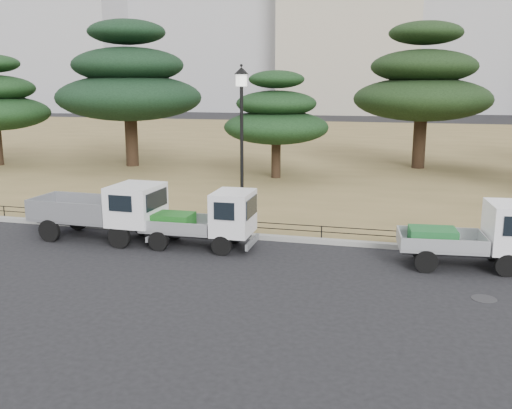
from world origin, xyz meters
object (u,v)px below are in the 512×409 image
(truck_large, at_px, (105,208))
(street_lamp, at_px, (242,122))
(tarp_pile, at_px, (74,209))
(truck_kei_front, at_px, (207,219))
(truck_kei_rear, at_px, (476,235))

(truck_large, distance_m, street_lamp, 5.29)
(truck_large, relative_size, tarp_pile, 2.97)
(truck_kei_front, bearing_deg, truck_kei_rear, -0.26)
(truck_kei_rear, bearing_deg, truck_kei_front, 174.77)
(truck_kei_front, bearing_deg, truck_large, 177.79)
(truck_large, xyz_separation_m, street_lamp, (4.22, 1.60, 2.76))
(truck_kei_rear, bearing_deg, street_lamp, 161.67)
(truck_large, relative_size, street_lamp, 0.81)
(truck_kei_front, relative_size, tarp_pile, 2.36)
(truck_kei_rear, relative_size, street_lamp, 0.68)
(street_lamp, bearing_deg, truck_kei_rear, -12.54)
(truck_kei_front, xyz_separation_m, truck_kei_rear, (7.87, 0.08, 0.02))
(truck_kei_front, height_order, tarp_pile, truck_kei_front)
(truck_large, bearing_deg, street_lamp, 22.60)
(truck_kei_rear, distance_m, tarp_pile, 13.79)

